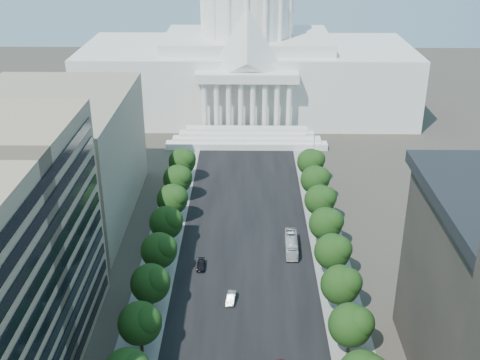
{
  "coord_description": "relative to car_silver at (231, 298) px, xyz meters",
  "views": [
    {
      "loc": [
        0.26,
        -35.31,
        71.12
      ],
      "look_at": [
        -1.28,
        83.38,
        17.17
      ],
      "focal_mm": 45.0,
      "sensor_mm": 36.0,
      "label": 1
    }
  ],
  "objects": [
    {
      "name": "streetlight_d",
      "position": [
        22.69,
        21.96,
        5.06
      ],
      "size": [
        2.61,
        0.44,
        9.0
      ],
      "color": "gray",
      "rests_on": "ground"
    },
    {
      "name": "road_asphalt",
      "position": [
        2.78,
        26.96,
        -0.76
      ],
      "size": [
        30.0,
        260.0,
        0.01
      ],
      "primitive_type": "cube",
      "color": "black",
      "rests_on": "ground"
    },
    {
      "name": "tree_r_j",
      "position": [
        21.12,
        56.77,
        5.69
      ],
      "size": [
        7.79,
        7.6,
        9.97
      ],
      "color": "#33261C",
      "rests_on": "ground"
    },
    {
      "name": "tree_r_g",
      "position": [
        21.12,
        20.77,
        5.69
      ],
      "size": [
        7.79,
        7.6,
        9.97
      ],
      "color": "#33261C",
      "rests_on": "ground"
    },
    {
      "name": "office_block_left_far",
      "position": [
        -45.22,
        36.96,
        14.24
      ],
      "size": [
        38.0,
        52.0,
        30.0
      ],
      "primitive_type": "cube",
      "color": "gray",
      "rests_on": "ground"
    },
    {
      "name": "car_dark_b",
      "position": [
        -6.79,
        11.99,
        -0.11
      ],
      "size": [
        1.9,
        4.54,
        1.31
      ],
      "primitive_type": "imported",
      "rotation": [
        0.0,
        0.0,
        0.01
      ],
      "color": "black",
      "rests_on": "ground"
    },
    {
      "name": "car_silver",
      "position": [
        0.0,
        0.0,
        0.0
      ],
      "size": [
        2.1,
        4.77,
        1.52
      ],
      "primitive_type": "imported",
      "rotation": [
        0.0,
        0.0,
        -0.11
      ],
      "color": "#929699",
      "rests_on": "ground"
    },
    {
      "name": "capitol",
      "position": [
        2.78,
        121.85,
        19.25
      ],
      "size": [
        120.0,
        56.0,
        73.0
      ],
      "color": "white",
      "rests_on": "ground"
    },
    {
      "name": "streetlight_f",
      "position": [
        22.69,
        71.96,
        5.06
      ],
      "size": [
        2.61,
        0.44,
        9.0
      ],
      "color": "gray",
      "rests_on": "ground"
    },
    {
      "name": "city_bus",
      "position": [
        13.16,
        19.61,
        0.8
      ],
      "size": [
        2.9,
        11.25,
        3.12
      ],
      "primitive_type": "imported",
      "rotation": [
        0.0,
        0.0,
        -0.03
      ],
      "color": "silver",
      "rests_on": "ground"
    },
    {
      "name": "sidewalk_left",
      "position": [
        -16.22,
        26.96,
        -0.76
      ],
      "size": [
        8.0,
        260.0,
        0.02
      ],
      "primitive_type": "cube",
      "color": "gray",
      "rests_on": "ground"
    },
    {
      "name": "tree_r_i",
      "position": [
        21.12,
        44.77,
        5.69
      ],
      "size": [
        7.79,
        7.6,
        9.97
      ],
      "color": "#33261C",
      "rests_on": "ground"
    },
    {
      "name": "tree_r_d",
      "position": [
        21.12,
        -15.23,
        5.69
      ],
      "size": [
        7.79,
        7.6,
        9.97
      ],
      "color": "#33261C",
      "rests_on": "ground"
    },
    {
      "name": "tree_l_i",
      "position": [
        -14.88,
        44.77,
        5.69
      ],
      "size": [
        7.79,
        7.6,
        9.97
      ],
      "color": "#33261C",
      "rests_on": "ground"
    },
    {
      "name": "tree_l_e",
      "position": [
        -14.88,
        -3.23,
        5.69
      ],
      "size": [
        7.79,
        7.6,
        9.97
      ],
      "color": "#33261C",
      "rests_on": "ground"
    },
    {
      "name": "tree_l_f",
      "position": [
        -14.88,
        8.77,
        5.69
      ],
      "size": [
        7.79,
        7.6,
        9.97
      ],
      "color": "#33261C",
      "rests_on": "ground"
    },
    {
      "name": "tree_r_h",
      "position": [
        21.12,
        32.77,
        5.69
      ],
      "size": [
        7.79,
        7.6,
        9.97
      ],
      "color": "#33261C",
      "rests_on": "ground"
    },
    {
      "name": "streetlight_e",
      "position": [
        22.69,
        46.96,
        5.06
      ],
      "size": [
        2.61,
        0.44,
        9.0
      ],
      "color": "gray",
      "rests_on": "ground"
    },
    {
      "name": "tree_r_e",
      "position": [
        21.12,
        -3.23,
        5.69
      ],
      "size": [
        7.79,
        7.6,
        9.97
      ],
      "color": "#33261C",
      "rests_on": "ground"
    },
    {
      "name": "sidewalk_right",
      "position": [
        21.78,
        26.96,
        -0.76
      ],
      "size": [
        8.0,
        260.0,
        0.02
      ],
      "primitive_type": "cube",
      "color": "gray",
      "rests_on": "ground"
    },
    {
      "name": "tree_r_f",
      "position": [
        21.12,
        8.77,
        5.69
      ],
      "size": [
        7.79,
        7.6,
        9.97
      ],
      "color": "#33261C",
      "rests_on": "ground"
    },
    {
      "name": "streetlight_c",
      "position": [
        22.69,
        -3.04,
        5.06
      ],
      "size": [
        2.61,
        0.44,
        9.0
      ],
      "color": "gray",
      "rests_on": "ground"
    },
    {
      "name": "tree_l_g",
      "position": [
        -14.88,
        20.77,
        5.69
      ],
      "size": [
        7.79,
        7.6,
        9.97
      ],
      "color": "#33261C",
      "rests_on": "ground"
    },
    {
      "name": "tree_l_d",
      "position": [
        -14.88,
        -15.23,
        5.69
      ],
      "size": [
        7.79,
        7.6,
        9.97
      ],
      "color": "#33261C",
      "rests_on": "ground"
    },
    {
      "name": "tree_l_j",
      "position": [
        -14.88,
        56.77,
        5.69
      ],
      "size": [
        7.79,
        7.6,
        9.97
      ],
      "color": "#33261C",
      "rests_on": "ground"
    },
    {
      "name": "tree_l_h",
      "position": [
        -14.88,
        32.77,
        5.69
      ],
      "size": [
        7.79,
        7.6,
        9.97
      ],
      "color": "#33261C",
      "rests_on": "ground"
    }
  ]
}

